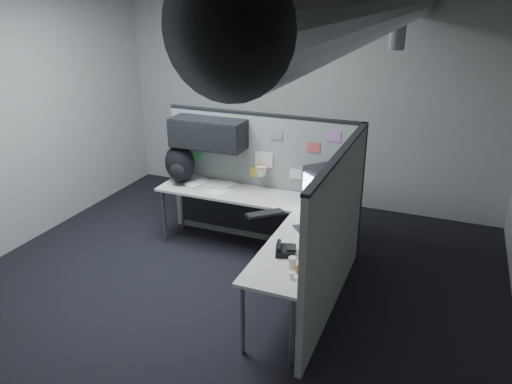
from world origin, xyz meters
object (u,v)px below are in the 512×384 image
at_px(desk, 262,216).
at_px(monitor, 326,186).
at_px(phone, 285,250).
at_px(keyboard, 265,214).
at_px(backpack, 180,164).

relative_size(desk, monitor, 4.30).
bearing_deg(monitor, phone, -96.04).
relative_size(monitor, keyboard, 1.34).
bearing_deg(keyboard, desk, 121.27).
distance_m(phone, backpack, 2.19).
xyz_separation_m(monitor, backpack, (-1.85, 0.02, 0.01)).
distance_m(desk, keyboard, 0.28).
bearing_deg(desk, phone, -57.00).
bearing_deg(phone, backpack, 138.09).
height_order(monitor, keyboard, monitor).
bearing_deg(desk, monitor, 25.69).
distance_m(desk, phone, 1.09).
distance_m(monitor, backpack, 1.85).
xyz_separation_m(monitor, keyboard, (-0.51, -0.52, -0.21)).
relative_size(desk, backpack, 4.81).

